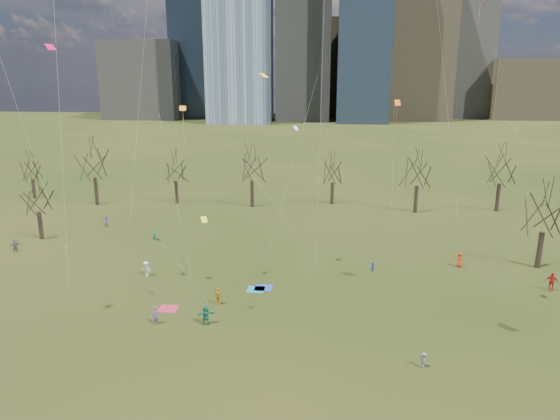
# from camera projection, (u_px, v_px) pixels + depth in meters

# --- Properties ---
(ground) EXTENTS (500.00, 500.00, 0.00)m
(ground) POSITION_uv_depth(u_px,v_px,m) (264.00, 344.00, 36.37)
(ground) COLOR black
(ground) RESTS_ON ground
(downtown_skyline) EXTENTS (212.50, 78.00, 118.00)m
(downtown_skyline) POSITION_uv_depth(u_px,v_px,m) (317.00, 34.00, 229.38)
(downtown_skyline) COLOR slate
(downtown_skyline) RESTS_ON ground
(bare_tree_row) EXTENTS (113.04, 29.80, 9.50)m
(bare_tree_row) POSITION_uv_depth(u_px,v_px,m) (297.00, 171.00, 70.64)
(bare_tree_row) COLOR black
(bare_tree_row) RESTS_ON ground
(blanket_teal) EXTENTS (1.60, 1.50, 0.03)m
(blanket_teal) POSITION_uv_depth(u_px,v_px,m) (256.00, 289.00, 45.80)
(blanket_teal) COLOR teal
(blanket_teal) RESTS_ON ground
(blanket_navy) EXTENTS (1.60, 1.50, 0.03)m
(blanket_navy) POSITION_uv_depth(u_px,v_px,m) (263.00, 288.00, 46.16)
(blanket_navy) COLOR #2645B1
(blanket_navy) RESTS_ON ground
(blanket_crimson) EXTENTS (1.60, 1.50, 0.03)m
(blanket_crimson) POSITION_uv_depth(u_px,v_px,m) (168.00, 309.00, 41.97)
(blanket_crimson) COLOR #BA2543
(blanket_crimson) RESTS_ON ground
(person_3) EXTENTS (0.67, 0.84, 1.13)m
(person_3) POSITION_uv_depth(u_px,v_px,m) (424.00, 360.00, 33.30)
(person_3) COLOR slate
(person_3) RESTS_ON ground
(person_4) EXTENTS (0.87, 0.90, 1.50)m
(person_4) POSITION_uv_depth(u_px,v_px,m) (218.00, 296.00, 42.60)
(person_4) COLOR gold
(person_4) RESTS_ON ground
(person_5) EXTENTS (1.59, 1.03, 1.64)m
(person_5) POSITION_uv_depth(u_px,v_px,m) (206.00, 315.00, 39.11)
(person_5) COLOR #1B7B5C
(person_5) RESTS_ON ground
(person_7) EXTENTS (0.48, 0.62, 1.51)m
(person_7) POSITION_uv_depth(u_px,v_px,m) (156.00, 315.00, 39.19)
(person_7) COLOR #724891
(person_7) RESTS_ON ground
(person_8) EXTENTS (0.57, 0.60, 0.99)m
(person_8) POSITION_uv_depth(u_px,v_px,m) (372.00, 267.00, 49.96)
(person_8) COLOR #264AA7
(person_8) RESTS_ON ground
(person_9) EXTENTS (1.12, 0.87, 1.52)m
(person_9) POSITION_uv_depth(u_px,v_px,m) (146.00, 269.00, 48.80)
(person_9) COLOR silver
(person_9) RESTS_ON ground
(person_10) EXTENTS (1.09, 0.64, 1.75)m
(person_10) POSITION_uv_depth(u_px,v_px,m) (552.00, 282.00, 45.41)
(person_10) COLOR red
(person_10) RESTS_ON ground
(person_11) EXTENTS (1.45, 0.95, 1.49)m
(person_11) POSITION_uv_depth(u_px,v_px,m) (15.00, 245.00, 55.65)
(person_11) COLOR slate
(person_11) RESTS_ON ground
(person_12) EXTENTS (0.54, 0.80, 1.59)m
(person_12) POSITION_uv_depth(u_px,v_px,m) (460.00, 260.00, 51.14)
(person_12) COLOR red
(person_12) RESTS_ON ground
(person_13) EXTENTS (0.61, 0.68, 1.55)m
(person_13) POSITION_uv_depth(u_px,v_px,m) (155.00, 234.00, 59.79)
(person_13) COLOR #1C7E5D
(person_13) RESTS_ON ground
(person_14) EXTENTS (0.89, 0.79, 1.54)m
(person_14) POSITION_uv_depth(u_px,v_px,m) (107.00, 222.00, 64.85)
(person_14) COLOR #8C4C99
(person_14) RESTS_ON ground
(kites_airborne) EXTENTS (56.56, 46.37, 30.42)m
(kites_airborne) POSITION_uv_depth(u_px,v_px,m) (289.00, 140.00, 43.21)
(kites_airborne) COLOR orange
(kites_airborne) RESTS_ON ground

